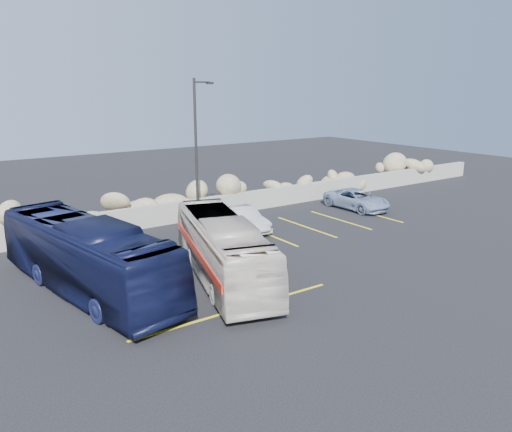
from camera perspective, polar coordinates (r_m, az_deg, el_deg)
ground at (r=18.12m, az=0.87°, el=-10.11°), size 90.00×90.00×0.00m
seawall at (r=28.02m, az=-13.56°, el=-0.26°), size 60.00×0.40×1.20m
riprap_pile at (r=28.95m, az=-14.52°, el=1.58°), size 54.00×2.80×2.60m
parking_lines at (r=24.89m, az=2.11°, el=-3.14°), size 18.16×9.36×0.01m
lamppost at (r=26.12m, az=-6.75°, el=7.26°), size 1.14×0.18×8.00m
vintage_bus at (r=20.13m, az=-3.81°, el=-3.71°), size 4.65×9.33×2.54m
tour_coach at (r=19.77m, az=-18.80°, el=-4.38°), size 4.17×10.39×2.82m
car_a at (r=26.30m, az=-5.44°, el=-0.55°), size 1.92×4.43×1.49m
car_b at (r=26.98m, az=-1.43°, el=-0.35°), size 1.52×3.89×1.26m
car_d at (r=32.38m, az=11.46°, el=1.88°), size 2.17×4.53×1.25m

